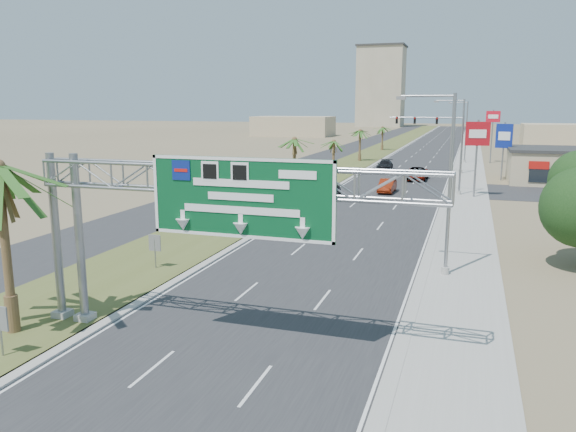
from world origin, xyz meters
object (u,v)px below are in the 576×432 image
(signal_mast, at_px, (447,139))
(car_mid_lane, at_px, (387,186))
(sign_gantry, at_px, (208,193))
(pole_sign_red_near, at_px, (477,138))
(car_left_lane, at_px, (331,191))
(car_far, at_px, (385,165))
(pole_sign_red_far, at_px, (493,121))
(car_right_lane, at_px, (416,174))
(pole_sign_blue, at_px, (504,138))

(signal_mast, xyz_separation_m, car_mid_lane, (-5.20, -20.33, -4.12))
(sign_gantry, bearing_deg, pole_sign_red_near, 76.23)
(car_mid_lane, xyz_separation_m, pole_sign_red_near, (9.03, -0.67, 5.43))
(sign_gantry, bearing_deg, car_left_lane, 96.13)
(car_far, bearing_deg, pole_sign_red_far, 44.22)
(car_left_lane, relative_size, car_far, 0.84)
(car_mid_lane, bearing_deg, car_left_lane, -132.07)
(car_left_lane, height_order, pole_sign_red_near, pole_sign_red_near)
(sign_gantry, height_order, car_right_lane, sign_gantry)
(car_right_lane, distance_m, pole_sign_blue, 11.67)
(car_left_lane, xyz_separation_m, pole_sign_blue, (17.26, 20.04, 4.62))
(signal_mast, relative_size, car_right_lane, 1.79)
(pole_sign_blue, bearing_deg, pole_sign_red_near, -102.13)
(pole_sign_red_far, bearing_deg, car_far, -133.65)
(car_mid_lane, height_order, car_far, car_mid_lane)
(signal_mast, relative_size, pole_sign_blue, 1.41)
(sign_gantry, xyz_separation_m, car_left_lane, (-3.90, 36.33, -5.34))
(pole_sign_blue, relative_size, pole_sign_red_far, 0.84)
(signal_mast, xyz_separation_m, car_far, (-8.64, 1.31, -4.12))
(car_right_lane, xyz_separation_m, pole_sign_red_far, (9.55, 25.82, 6.07))
(car_mid_lane, relative_size, pole_sign_red_near, 0.56)
(car_right_lane, relative_size, pole_sign_red_near, 0.72)
(sign_gantry, xyz_separation_m, car_far, (-2.41, 63.36, -5.33))
(pole_sign_red_far, bearing_deg, signal_mast, -110.50)
(car_right_lane, bearing_deg, pole_sign_blue, 18.30)
(signal_mast, xyz_separation_m, pole_sign_red_near, (3.83, -21.00, 1.31))
(car_far, xyz_separation_m, pole_sign_blue, (15.76, -6.99, 4.61))
(pole_sign_red_near, bearing_deg, car_far, 119.20)
(signal_mast, height_order, car_mid_lane, signal_mast)
(car_right_lane, height_order, car_far, car_right_lane)
(sign_gantry, relative_size, pole_sign_blue, 2.29)
(sign_gantry, distance_m, car_left_lane, 36.92)
(pole_sign_red_far, bearing_deg, pole_sign_red_near, -93.83)
(car_right_lane, relative_size, pole_sign_blue, 0.79)
(car_mid_lane, relative_size, pole_sign_red_far, 0.51)
(car_mid_lane, bearing_deg, car_far, 99.43)
(car_mid_lane, height_order, car_right_lane, car_right_lane)
(car_far, xyz_separation_m, pole_sign_red_far, (15.01, 15.74, 6.14))
(sign_gantry, xyz_separation_m, signal_mast, (6.23, 62.05, -1.21))
(pole_sign_red_near, xyz_separation_m, pole_sign_red_far, (2.55, 38.05, 0.71))
(car_far, relative_size, pole_sign_blue, 0.69)
(pole_sign_red_near, relative_size, pole_sign_blue, 1.09)
(car_right_lane, xyz_separation_m, car_far, (-5.47, 10.08, -0.07))
(sign_gantry, xyz_separation_m, pole_sign_red_far, (12.61, 79.10, 0.81))
(car_right_lane, distance_m, car_far, 11.47)
(car_right_lane, height_order, pole_sign_red_far, pole_sign_red_far)
(pole_sign_red_far, bearing_deg, car_right_lane, -110.29)
(sign_gantry, distance_m, car_far, 63.62)
(car_left_lane, xyz_separation_m, pole_sign_red_far, (16.51, 42.77, 6.15))
(signal_mast, relative_size, car_far, 2.05)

